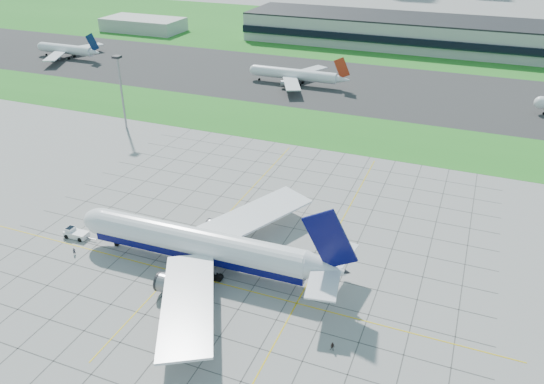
% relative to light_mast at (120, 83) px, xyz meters
% --- Properties ---
extents(ground, '(1400.00, 1400.00, 0.00)m').
position_rel_light_mast_xyz_m(ground, '(70.00, -65.00, -16.18)').
color(ground, gray).
rests_on(ground, ground).
extents(grass_median, '(700.00, 35.00, 0.04)m').
position_rel_light_mast_xyz_m(grass_median, '(70.00, 25.00, -16.16)').
color(grass_median, '#237621').
rests_on(grass_median, ground).
extents(asphalt_taxiway, '(700.00, 75.00, 0.04)m').
position_rel_light_mast_xyz_m(asphalt_taxiway, '(70.00, 80.00, -16.15)').
color(asphalt_taxiway, '#383838').
rests_on(asphalt_taxiway, ground).
extents(grass_far, '(700.00, 145.00, 0.04)m').
position_rel_light_mast_xyz_m(grass_far, '(70.00, 190.00, -16.16)').
color(grass_far, '#237621').
rests_on(grass_far, ground).
extents(apron_markings, '(120.00, 130.00, 0.03)m').
position_rel_light_mast_xyz_m(apron_markings, '(70.43, -53.91, -16.17)').
color(apron_markings, '#474744').
rests_on(apron_markings, ground).
extents(terminal, '(260.00, 43.00, 15.80)m').
position_rel_light_mast_xyz_m(terminal, '(110.00, 164.87, -8.29)').
color(terminal, '#B7B7B2').
rests_on(terminal, ground).
extents(service_block, '(50.00, 25.00, 8.00)m').
position_rel_light_mast_xyz_m(service_block, '(-90.00, 145.00, -12.18)').
color(service_block, '#B7B7B2').
rests_on(service_block, ground).
extents(light_mast, '(2.50, 2.50, 25.60)m').
position_rel_light_mast_xyz_m(light_mast, '(0.00, 0.00, 0.00)').
color(light_mast, gray).
rests_on(light_mast, ground).
extents(airliner, '(63.59, 64.42, 20.01)m').
position_rel_light_mast_xyz_m(airliner, '(64.64, -62.90, -10.71)').
color(airliner, white).
rests_on(airliner, ground).
extents(pushback_tug, '(8.49, 3.10, 2.35)m').
position_rel_light_mast_xyz_m(pushback_tug, '(31.18, -63.95, -15.14)').
color(pushback_tug, white).
rests_on(pushback_tug, ground).
extents(crew_near, '(0.69, 0.72, 1.66)m').
position_rel_light_mast_xyz_m(crew_near, '(35.84, -69.88, -15.35)').
color(crew_near, black).
rests_on(crew_near, ground).
extents(crew_far, '(0.92, 0.77, 1.72)m').
position_rel_light_mast_xyz_m(crew_far, '(98.07, -76.57, -15.32)').
color(crew_far, black).
rests_on(crew_far, ground).
extents(distant_jet_0, '(37.06, 42.66, 14.08)m').
position_rel_light_mast_xyz_m(distant_jet_0, '(-87.39, 71.92, -11.70)').
color(distant_jet_0, white).
rests_on(distant_jet_0, ground).
extents(distant_jet_1, '(43.87, 42.66, 14.08)m').
position_rel_light_mast_xyz_m(distant_jet_1, '(38.22, 71.90, -11.69)').
color(distant_jet_1, white).
rests_on(distant_jet_1, ground).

